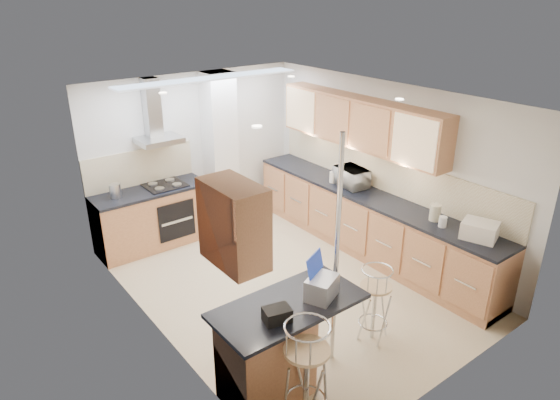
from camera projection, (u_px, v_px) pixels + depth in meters
ground at (287, 283)px, 6.73m from camera, size 4.80×4.80×0.00m
room_shell at (289, 163)px, 6.58m from camera, size 3.64×4.84×2.51m
right_counter at (367, 223)px, 7.39m from camera, size 0.63×4.40×0.92m
back_counter at (153, 217)px, 7.56m from camera, size 1.70×0.63×0.92m
peninsula at (288, 344)px, 4.86m from camera, size 1.47×0.72×0.94m
microwave at (352, 177)px, 7.45m from camera, size 0.40×0.55×0.28m
laptop at (322, 288)px, 4.73m from camera, size 0.39×0.35×0.22m
bag at (277, 315)px, 4.41m from camera, size 0.27×0.23×0.13m
bar_stool_near at (306, 375)px, 4.39m from camera, size 0.57×0.57×1.07m
bar_stool_end at (375, 304)px, 5.51m from camera, size 0.52×0.52×0.90m
jar_a at (333, 177)px, 7.62m from camera, size 0.12×0.12×0.17m
jar_b at (351, 176)px, 7.67m from camera, size 0.14×0.14×0.16m
jar_c at (435, 213)px, 6.36m from camera, size 0.16×0.16×0.21m
jar_d at (443, 222)px, 6.20m from camera, size 0.13×0.13×0.14m
bread_bin at (480, 230)px, 5.90m from camera, size 0.42×0.48×0.21m
kettle at (115, 191)px, 7.05m from camera, size 0.16×0.16×0.21m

